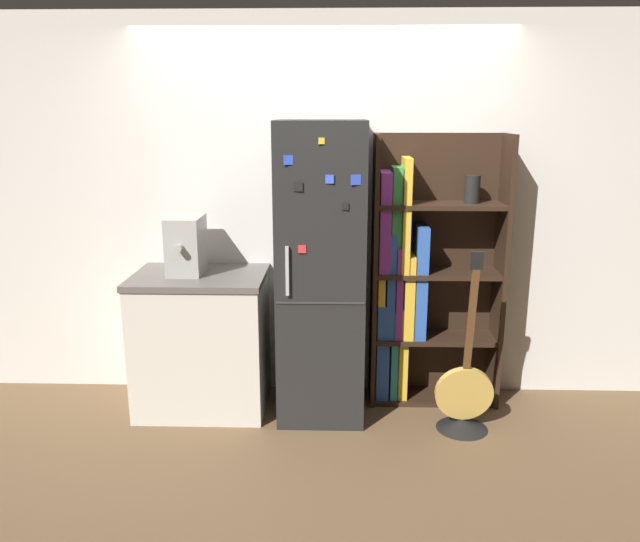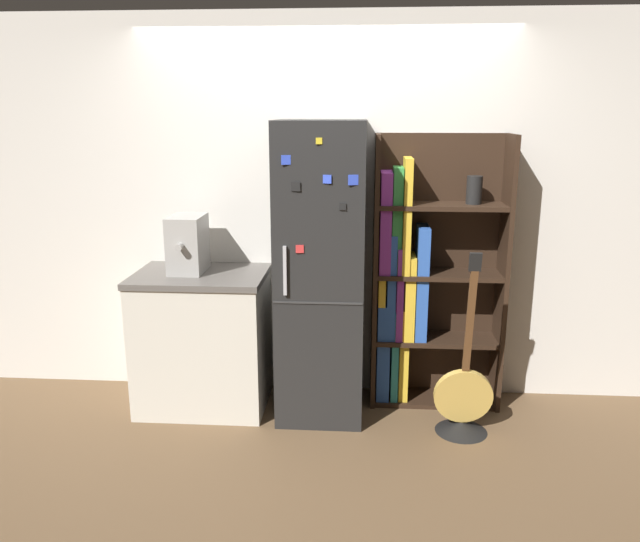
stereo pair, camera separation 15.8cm
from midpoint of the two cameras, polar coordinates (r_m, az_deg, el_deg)
name	(u,v)px [view 2 (the right image)]	position (r m, az deg, el deg)	size (l,w,h in m)	color
ground_plane	(320,416)	(4.26, 1.08, -13.12)	(16.00, 16.00, 0.00)	brown
wall_back	(325,211)	(4.30, 1.49, 5.47)	(8.00, 0.05, 2.60)	silver
refrigerator	(321,272)	(4.03, 1.24, -0.09)	(0.55, 0.67, 1.92)	black
bookshelf	(418,283)	(4.27, 9.98, -1.05)	(0.87, 0.32, 1.83)	black
kitchen_counter	(203,339)	(4.30, -9.58, -6.19)	(0.86, 0.64, 0.94)	beige
espresso_machine	(188,244)	(4.17, -10.94, 2.45)	(0.22, 0.37, 0.37)	#A5A39E
guitar	(463,407)	(4.11, 14.01, -11.97)	(0.37, 0.33, 1.19)	black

